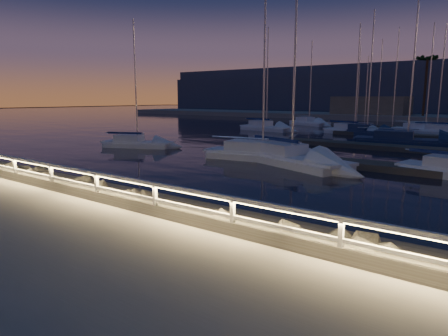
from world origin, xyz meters
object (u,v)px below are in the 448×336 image
(sailboat_b, at_px, (289,157))
(sailboat_e, at_px, (265,127))
(guard_rail, at_px, (202,201))
(sailboat_i, at_px, (353,130))
(sailboat_k, at_px, (446,131))
(sailboat_m, at_px, (308,122))
(sailboat_a, at_px, (136,143))
(sailboat_f, at_px, (260,153))
(sailboat_n, at_px, (423,130))
(sailboat_g, at_px, (404,140))
(sailboat_j, at_px, (365,131))

(sailboat_b, distance_m, sailboat_e, 27.06)
(guard_rail, bearing_deg, sailboat_i, 103.28)
(sailboat_b, height_order, sailboat_e, sailboat_b)
(guard_rail, distance_m, sailboat_i, 39.61)
(sailboat_b, bearing_deg, sailboat_k, 102.11)
(sailboat_i, bearing_deg, sailboat_m, 145.21)
(sailboat_e, bearing_deg, sailboat_k, 28.54)
(sailboat_a, bearing_deg, guard_rail, -59.52)
(sailboat_a, bearing_deg, sailboat_i, 42.82)
(sailboat_b, distance_m, sailboat_f, 2.67)
(sailboat_e, relative_size, sailboat_n, 1.01)
(sailboat_f, distance_m, sailboat_g, 16.33)
(sailboat_a, distance_m, sailboat_e, 22.28)
(sailboat_j, bearing_deg, sailboat_f, -68.60)
(sailboat_i, bearing_deg, sailboat_j, -8.46)
(guard_rail, distance_m, sailboat_a, 24.59)
(sailboat_n, bearing_deg, sailboat_f, -90.12)
(sailboat_b, relative_size, sailboat_j, 1.07)
(sailboat_i, height_order, sailboat_n, sailboat_n)
(sailboat_j, bearing_deg, sailboat_e, -153.61)
(guard_rail, xyz_separation_m, sailboat_n, (-2.69, 45.12, -0.94))
(sailboat_j, bearing_deg, sailboat_m, 158.22)
(sailboat_b, height_order, sailboat_m, sailboat_b)
(sailboat_f, height_order, sailboat_g, sailboat_g)
(guard_rail, bearing_deg, sailboat_f, 116.27)
(sailboat_b, xyz_separation_m, sailboat_f, (-2.61, 0.57, -0.01))
(guard_rail, height_order, sailboat_k, sailboat_k)
(sailboat_e, bearing_deg, sailboat_a, -81.28)
(sailboat_k, height_order, sailboat_n, sailboat_k)
(sailboat_a, xyz_separation_m, sailboat_k, (19.67, 29.87, 0.02))
(sailboat_f, relative_size, sailboat_g, 0.92)
(guard_rail, height_order, sailboat_g, sailboat_g)
(sailboat_f, height_order, sailboat_j, sailboat_f)
(sailboat_b, relative_size, sailboat_n, 1.14)
(sailboat_a, height_order, sailboat_k, sailboat_k)
(sailboat_k, xyz_separation_m, sailboat_n, (-2.58, 0.67, 0.01))
(guard_rail, bearing_deg, sailboat_m, 111.97)
(sailboat_k, bearing_deg, sailboat_n, 160.37)
(sailboat_k, distance_m, sailboat_m, 20.74)
(sailboat_j, bearing_deg, guard_rail, -57.47)
(sailboat_a, height_order, sailboat_e, sailboat_e)
(guard_rail, xyz_separation_m, sailboat_e, (-20.14, 36.85, -0.91))
(sailboat_g, relative_size, sailboat_n, 1.19)
(sailboat_g, xyz_separation_m, sailboat_m, (-18.64, 19.58, -0.01))
(guard_rail, relative_size, sailboat_n, 3.39)
(sailboat_i, xyz_separation_m, sailboat_m, (-11.03, 11.34, 0.00))
(sailboat_a, height_order, sailboat_b, sailboat_b)
(sailboat_f, height_order, sailboat_m, sailboat_f)
(sailboat_f, relative_size, sailboat_n, 1.09)
(sailboat_a, relative_size, sailboat_e, 0.82)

